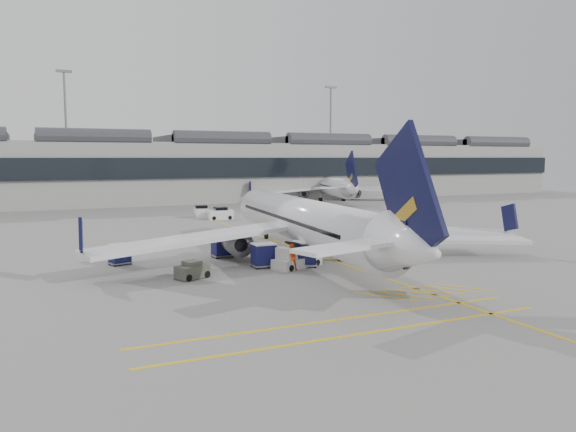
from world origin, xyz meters
name	(u,v)px	position (x,y,z in m)	size (l,w,h in m)	color
ground	(237,284)	(0.00, 0.00, 0.00)	(220.00, 220.00, 0.00)	gray
terminal	(102,170)	(0.00, 71.93, 6.14)	(200.00, 20.45, 12.40)	#9E9E99
light_masts	(84,127)	(-1.67, 86.00, 14.49)	(113.00, 0.60, 25.45)	slate
apron_markings	(304,251)	(10.00, 10.00, 0.01)	(0.25, 60.00, 0.01)	gold
airliner_main	(307,222)	(8.41, 6.33, 3.06)	(35.63, 39.12, 10.41)	white
airliner_far	(330,186)	(40.71, 60.37, 2.79)	(31.61, 34.98, 9.50)	white
belt_loader	(296,260)	(6.04, 3.49, 0.60)	(5.16, 3.21, 2.05)	#BAB7B1
baggage_cart_a	(305,253)	(6.76, 3.45, 1.05)	(2.33, 2.17, 1.97)	gray
baggage_cart_b	(264,254)	(3.80, 4.54, 1.00)	(1.78, 1.47, 1.86)	gray
baggage_cart_c	(222,246)	(2.29, 10.04, 0.95)	(1.78, 1.51, 1.78)	gray
baggage_cart_d	(120,254)	(-6.04, 10.27, 0.87)	(1.86, 1.69, 1.63)	gray
ramp_agent_a	(266,252)	(4.81, 6.42, 0.81)	(0.59, 0.39, 1.62)	#F0490C
ramp_agent_b	(291,257)	(5.19, 2.56, 1.00)	(0.97, 0.75, 1.99)	#F9470D
pushback_tug	(192,271)	(-2.22, 2.95, 0.55)	(2.56, 2.10, 1.24)	#4B4C41
safety_cone_nose	(241,235)	(7.72, 20.24, 0.25)	(0.35, 0.35, 0.49)	#F24C0A
safety_cone_engine	(342,248)	(13.18, 8.79, 0.23)	(0.34, 0.34, 0.47)	#F24C0A
service_van_mid	(201,212)	(9.38, 40.91, 0.79)	(2.30, 3.70, 1.77)	white
service_van_right	(221,214)	(11.17, 37.70, 0.75)	(3.40, 1.88, 1.69)	white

